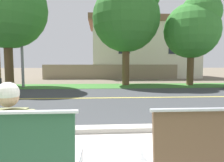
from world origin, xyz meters
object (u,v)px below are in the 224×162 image
object	(u,v)px
streetlamp	(22,21)
shade_tree_left	(128,13)
shade_tree_far_left	(8,2)
seated_person_olive	(14,134)
shade_tree_centre	(194,27)

from	to	relation	value
streetlamp	shade_tree_left	xyz separation A→B (m)	(6.67, 0.71, 0.77)
streetlamp	shade_tree_far_left	xyz separation A→B (m)	(-0.62, -0.37, 1.01)
seated_person_olive	shade_tree_centre	xyz separation A→B (m)	(7.28, 10.90, 3.29)
shade_tree_far_left	shade_tree_centre	xyz separation A→B (m)	(11.70, 0.81, -1.13)
streetlamp	shade_tree_left	bearing A→B (deg)	6.10
shade_tree_left	shade_tree_centre	bearing A→B (deg)	-3.54
shade_tree_far_left	shade_tree_left	distance (m)	7.38
seated_person_olive	shade_tree_centre	distance (m)	13.51
shade_tree_left	seated_person_olive	bearing A→B (deg)	-104.42
shade_tree_far_left	streetlamp	bearing A→B (deg)	30.49
streetlamp	shade_tree_centre	xyz separation A→B (m)	(11.08, 0.44, -0.12)
shade_tree_left	shade_tree_far_left	bearing A→B (deg)	-171.57
shade_tree_left	shade_tree_centre	distance (m)	4.50
shade_tree_far_left	shade_tree_centre	size ratio (longest dim) A/B	1.28
shade_tree_left	shade_tree_centre	size ratio (longest dim) A/B	1.22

